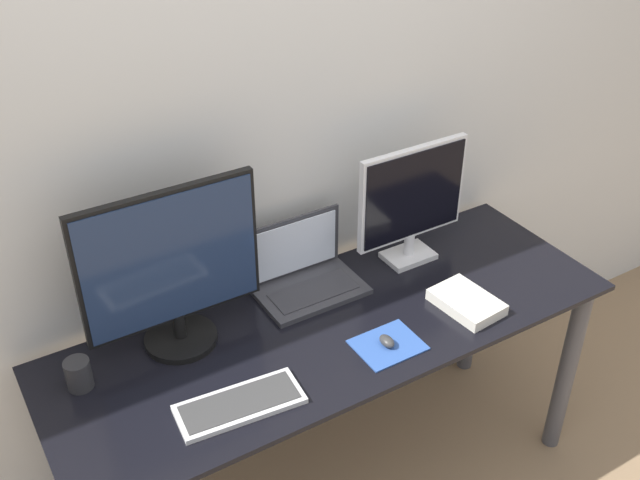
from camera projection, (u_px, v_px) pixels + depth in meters
wall_back at (272, 141)px, 2.36m from camera, size 7.00×0.05×2.50m
desk at (335, 360)px, 2.42m from camera, size 1.82×0.64×0.78m
monitor_left at (172, 269)px, 2.13m from camera, size 0.54×0.22×0.52m
monitor_right at (412, 200)px, 2.52m from camera, size 0.42×0.12×0.43m
laptop at (304, 272)px, 2.47m from camera, size 0.35×0.23×0.23m
keyboard at (240, 404)px, 2.04m from camera, size 0.36×0.17×0.02m
mousepad at (388, 345)px, 2.25m from camera, size 0.20×0.16×0.00m
mouse at (387, 341)px, 2.24m from camera, size 0.04×0.06×0.03m
book at (466, 302)px, 2.40m from camera, size 0.17×0.23×0.04m
mug at (79, 374)px, 2.08m from camera, size 0.07×0.07×0.09m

